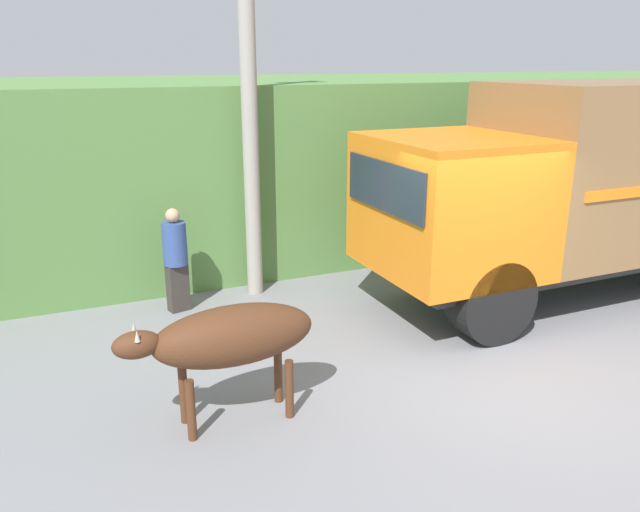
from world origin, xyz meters
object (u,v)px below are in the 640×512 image
at_px(cargo_truck, 593,180).
at_px(brown_cow, 230,337).
at_px(utility_pole, 249,82).
at_px(pedestrian_on_hill, 176,256).

bearing_deg(cargo_truck, brown_cow, -164.38).
height_order(cargo_truck, utility_pole, utility_pole).
bearing_deg(utility_pole, pedestrian_on_hill, -168.62).
bearing_deg(cargo_truck, pedestrian_on_hill, 166.08).
height_order(brown_cow, pedestrian_on_hill, pedestrian_on_hill).
relative_size(cargo_truck, utility_pole, 1.09).
bearing_deg(pedestrian_on_hill, cargo_truck, 149.61).
height_order(cargo_truck, pedestrian_on_hill, cargo_truck).
height_order(brown_cow, utility_pole, utility_pole).
xyz_separation_m(brown_cow, pedestrian_on_hill, (0.09, 3.22, -0.09)).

